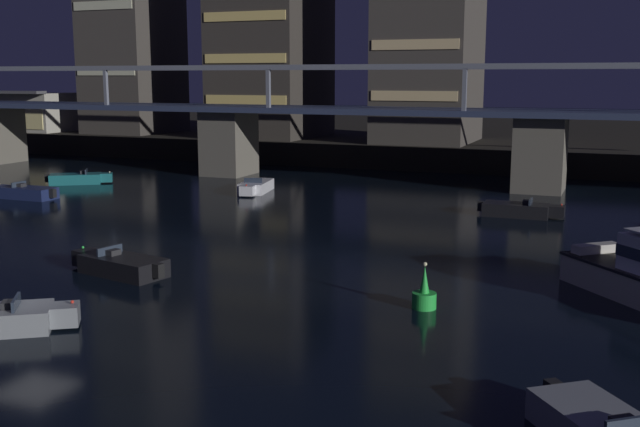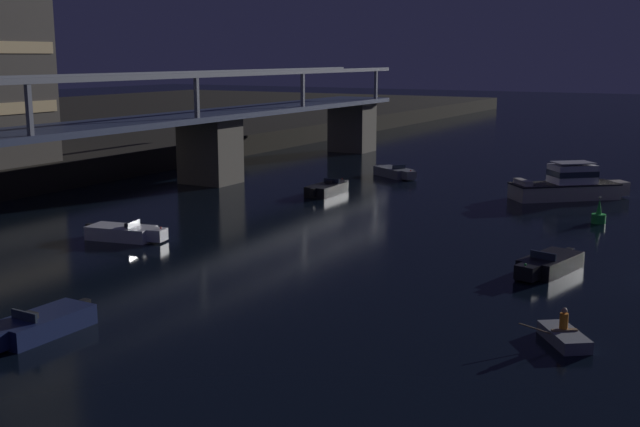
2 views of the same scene
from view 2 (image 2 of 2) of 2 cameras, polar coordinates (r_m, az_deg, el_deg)
river_bridge at (r=57.27m, az=-16.06°, el=4.49°), size 84.62×6.40×9.38m
cabin_cruiser_near_left at (r=62.24m, az=17.64°, el=2.00°), size 7.55×8.24×2.79m
speedboat_near_center at (r=70.50m, az=5.47°, el=3.01°), size 3.71×4.83×1.16m
speedboat_near_right at (r=40.87m, az=16.30°, el=-3.56°), size 5.21×2.62×1.16m
speedboat_mid_center at (r=32.46m, az=-19.80°, el=-7.66°), size 5.20×1.84×1.16m
speedboat_mid_right at (r=47.55m, az=-14.05°, el=-1.37°), size 2.54×5.22×1.16m
speedboat_far_center at (r=61.36m, az=0.56°, el=1.80°), size 5.19×1.82×1.16m
channel_buoy at (r=53.78m, az=19.63°, el=-0.17°), size 0.90×0.90×1.76m
dinghy_with_paddler at (r=31.25m, az=17.34°, el=-8.51°), size 2.74×2.69×1.36m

